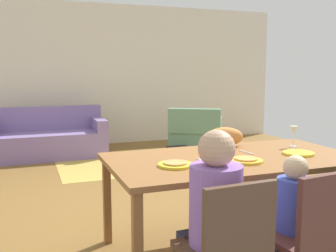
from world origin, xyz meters
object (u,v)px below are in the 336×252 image
Objects in this scene: wine_glass at (294,132)px; handbag at (177,154)px; dining_table at (233,165)px; person_child at (289,231)px; dining_chair_man at (228,247)px; plate_near_woman at (298,153)px; dining_chair_child at (310,232)px; cat at (225,137)px; plate_near_man at (175,165)px; couch at (48,139)px; person_man at (212,231)px; plate_near_child at (246,161)px; armchair at (196,136)px.

handbag is (-0.02, 2.74, -0.76)m from wine_glass.
person_child reaches higher than dining_table.
dining_chair_man reaches higher than dining_table.
plate_near_woman reaches higher than dining_table.
dining_chair_child reaches higher than dining_table.
cat is at bearing 156.62° from wine_glass.
plate_near_man is at bearing -178.94° from plate_near_woman.
couch is (-1.19, 4.96, -0.19)m from dining_chair_child.
person_man is (-1.25, -0.88, -0.38)m from wine_glass.
couch reaches higher than plate_near_man.
couch reaches higher than dining_table.
dining_chair_man is 0.54m from dining_chair_child.
person_man reaches higher than cat.
person_man reaches higher than plate_near_child.
wine_glass reaches higher than handbag.
cat is at bearing 82.26° from person_child.
plate_near_woman is at bearing -100.96° from armchair.
plate_near_woman is 0.35m from wine_glass.
wine_glass is 0.58× the size of handbag.
armchair is at bearing 66.76° from person_man.
person_child reaches higher than plate_near_woman.
plate_near_man is at bearing 90.33° from dining_chair_man.
plate_near_woman is at bearing 55.83° from dining_chair_child.
person_child reaches higher than armchair.
plate_near_man is 1.08m from plate_near_woman.
wine_glass is at bearing 56.71° from dining_chair_child.
cat is (0.14, 1.30, 0.35)m from dining_chair_child.
cat is at bearing 70.34° from dining_table.
armchair is at bearing 91.09° from cat.
cat is 3.19m from armchair.
plate_near_woman is 0.21× the size of armchair.
plate_near_woman reaches higher than handbag.
person_child is (0.54, -0.01, -0.08)m from person_man.
plate_near_woman is 0.27× the size of person_child.
person_man is 1.20× the size of person_child.
person_child is (0.54, -0.59, -0.34)m from plate_near_man.
dining_chair_child is at bearing -54.18° from plate_near_man.
plate_near_child is 0.29× the size of dining_chair_man.
person_child is at bearing -106.56° from armchair.
plate_near_man is at bearing -116.59° from armchair.
couch is (-0.64, 4.20, -0.47)m from plate_near_man.
armchair is at bearing 70.26° from dining_table.
handbag is at bearing 68.04° from plate_near_man.
dining_chair_man is at bearing -179.95° from dining_chair_child.
dining_chair_child is (-0.70, -1.06, -0.40)m from wine_glass.
person_man is at bearing 162.38° from dining_chair_child.
person_child is 0.79× the size of armchair.
person_man is 1.36m from cat.
dining_chair_child reaches higher than plate_near_woman.
dining_table is at bearing 52.51° from person_man.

